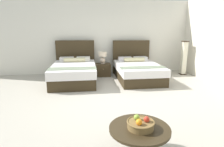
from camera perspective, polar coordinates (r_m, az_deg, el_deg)
ground_plane at (r=4.56m, az=0.69°, el=-8.52°), size 10.33×9.88×0.02m
wall_back at (r=7.36m, az=-2.72°, el=10.97°), size 10.33×0.12×2.76m
bed_near_window at (r=6.28m, az=-11.43°, el=0.54°), size 1.41×2.15×1.29m
bed_near_corner at (r=6.48m, az=7.68°, el=0.96°), size 1.43×2.12×1.27m
nightstand at (r=6.89m, az=-2.83°, el=1.14°), size 0.56×0.47×0.46m
table_lamp at (r=6.82m, az=-2.89°, el=5.18°), size 0.29×0.29×0.43m
coffee_table at (r=2.63m, az=8.33°, el=-18.06°), size 0.80×0.80×0.44m
fruit_bowl at (r=2.53m, az=8.72°, el=-14.96°), size 0.36×0.36×0.16m
floor_lamp_corner at (r=7.56m, az=21.07°, el=4.41°), size 0.21×0.21×1.26m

